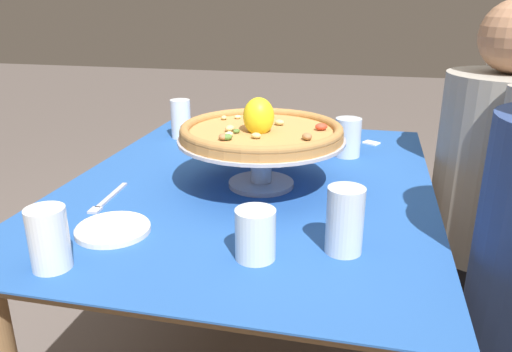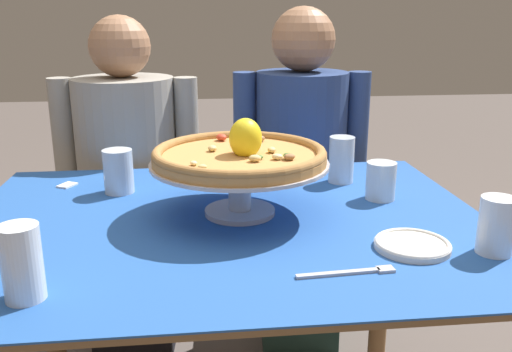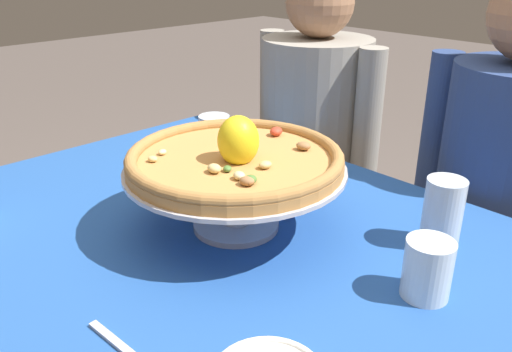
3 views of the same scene
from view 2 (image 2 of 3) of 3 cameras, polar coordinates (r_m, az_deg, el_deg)
dining_table at (r=1.34m, az=-3.03°, el=-8.78°), size 1.24×0.95×0.75m
pizza_stand at (r=1.30m, az=-1.73°, el=0.08°), size 0.43×0.43×0.13m
pizza at (r=1.28m, az=-1.69°, el=2.35°), size 0.41×0.41×0.11m
water_glass_back_right at (r=1.58m, az=8.90°, el=1.38°), size 0.07×0.07×0.13m
water_glass_front_right at (r=1.20m, az=23.81°, el=-5.11°), size 0.07×0.07×0.12m
water_glass_side_right at (r=1.46m, az=12.91°, el=-0.74°), size 0.08×0.08×0.10m
water_glass_front_left at (r=1.01m, az=-23.23°, el=-8.82°), size 0.07×0.07×0.13m
water_glass_back_left at (r=1.52m, az=-14.18°, el=0.27°), size 0.08×0.08×0.12m
side_plate at (r=1.18m, az=16.03°, el=-6.91°), size 0.16×0.16×0.02m
dinner_fork at (r=1.05m, az=9.99°, el=-9.88°), size 0.19×0.03×0.01m
sugar_packet at (r=1.63m, az=-19.14°, el=-0.91°), size 0.06×0.06×0.00m
diner_left at (r=2.00m, az=-13.03°, el=-2.06°), size 0.50×0.37×1.21m
diner_right at (r=2.01m, az=4.59°, el=-1.35°), size 0.48×0.34×1.24m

